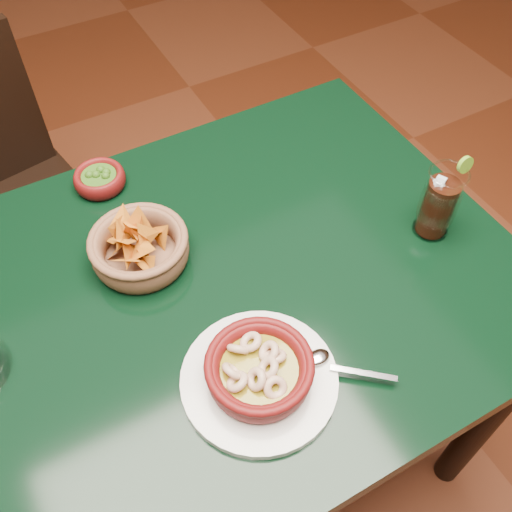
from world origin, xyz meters
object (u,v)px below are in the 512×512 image
shrimp_plate (259,372)px  cola_drink (439,203)px  dining_chair (6,198)px  chip_basket (139,248)px  dining_table (183,332)px

shrimp_plate → cola_drink: (0.43, 0.11, 0.04)m
dining_chair → chip_basket: bearing=-72.0°
cola_drink → shrimp_plate: bearing=-165.0°
dining_table → dining_chair: dining_chair is taller
shrimp_plate → chip_basket: bearing=102.2°
dining_table → shrimp_plate: bearing=-75.7°
cola_drink → chip_basket: bearing=158.5°
dining_table → cola_drink: (0.48, -0.08, 0.17)m
dining_chair → chip_basket: chip_basket is taller
dining_chair → cola_drink: (0.68, -0.78, 0.35)m
shrimp_plate → cola_drink: cola_drink is taller
shrimp_plate → chip_basket: chip_basket is taller
dining_table → chip_basket: 0.17m
shrimp_plate → dining_chair: bearing=106.1°
dining_table → shrimp_plate: size_ratio=3.99×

